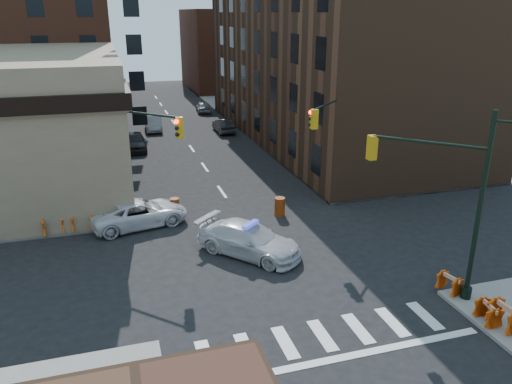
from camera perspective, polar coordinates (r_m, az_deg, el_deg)
ground at (r=25.24m, az=1.28°, el=-7.37°), size 140.00×140.00×0.00m
sidewalk_ne at (r=62.90m, az=12.20°, el=8.90°), size 34.00×54.50×0.15m
commercial_row_ne at (r=48.39m, az=7.98°, el=14.28°), size 14.00×34.00×14.00m
filler_nw at (r=83.88m, az=-23.87°, el=15.82°), size 20.00×18.00×16.00m
filler_ne at (r=82.25m, az=-2.01°, el=15.97°), size 16.00×16.00×12.00m
signal_pole_se at (r=21.63m, az=21.51°, el=-0.27°), size 5.40×5.27×8.00m
signal_pole_nw at (r=27.64m, az=-13.82°, el=4.15°), size 3.58×3.67×8.00m
signal_pole_ne at (r=30.47m, az=8.73°, el=5.94°), size 3.67×3.58×8.00m
tree_ne_near at (r=50.15m, az=0.27°, el=10.60°), size 3.00×3.00×4.85m
tree_ne_far at (r=57.76m, az=-2.10°, el=11.82°), size 3.00×3.00×4.85m
police_car at (r=25.12m, az=-0.79°, el=-5.48°), size 5.33×5.62×1.60m
pickup at (r=29.23m, az=-13.21°, el=-2.36°), size 5.88×3.61×1.52m
parked_car_wnear at (r=45.65m, az=-13.68°, el=5.65°), size 1.89×4.63×1.57m
parked_car_wfar at (r=53.10m, az=-11.65°, el=7.71°), size 1.76×4.59×1.49m
parked_car_wdeep at (r=67.55m, az=-15.51°, el=9.90°), size 2.59×5.04×1.40m
parked_car_enear at (r=51.28m, az=-3.76°, el=7.58°), size 1.54×4.20×1.38m
parked_car_efar at (r=62.21m, az=-6.06°, el=9.67°), size 1.93×4.07×1.35m
pedestrian_a at (r=31.19m, az=-16.02°, el=-0.55°), size 0.82×0.74×1.88m
pedestrian_b at (r=29.49m, az=-21.85°, el=-2.75°), size 0.96×0.92×1.57m
pedestrian_c at (r=31.12m, az=-23.53°, el=-1.38°), size 1.20×1.14×2.00m
barrel_road at (r=29.96m, az=2.74°, el=-1.68°), size 0.79×0.79×1.13m
barrel_bank at (r=30.56m, az=-9.27°, el=-1.61°), size 0.72×0.72×1.00m
barricade_se_a at (r=23.34m, az=21.23°, el=-9.73°), size 0.75×1.16×0.80m
barricade_se_b at (r=21.83m, az=25.00°, el=-12.43°), size 0.71×1.17×0.83m
barricade_se_c at (r=21.76m, az=26.57°, el=-12.57°), size 0.74×1.35×0.98m
barricade_nw_a at (r=29.20m, az=-19.18°, el=-3.23°), size 1.38×0.77×0.99m
barricade_nw_b at (r=29.35m, az=-22.24°, el=-3.55°), size 1.39×0.90×0.96m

